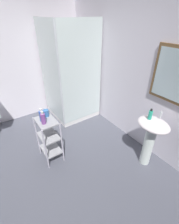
{
  "coord_description": "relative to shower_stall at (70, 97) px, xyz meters",
  "views": [
    {
      "loc": [
        1.65,
        -0.22,
        2.06
      ],
      "look_at": [
        0.08,
        0.86,
        0.88
      ],
      "focal_mm": 25.67,
      "sensor_mm": 36.0,
      "label": 1
    }
  ],
  "objects": [
    {
      "name": "shower_stall",
      "position": [
        0.0,
        0.0,
        0.0
      ],
      "size": [
        0.92,
        0.92,
        2.0
      ],
      "color": "white",
      "rests_on": "ground_plane"
    },
    {
      "name": "sink_faucet",
      "position": [
        1.89,
        0.41,
        0.4
      ],
      "size": [
        0.03,
        0.03,
        0.1
      ],
      "primitive_type": "cylinder",
      "color": "silver",
      "rests_on": "pedestal_sink"
    },
    {
      "name": "shampoo_bottle_blue",
      "position": [
        0.92,
        -0.93,
        0.36
      ],
      "size": [
        0.07,
        0.07,
        0.2
      ],
      "color": "#2E54AF",
      "rests_on": "storage_cart"
    },
    {
      "name": "wall_back",
      "position": [
        1.21,
        0.62,
        0.79
      ],
      "size": [
        4.2,
        0.14,
        2.5
      ],
      "color": "white",
      "rests_on": "ground_plane"
    },
    {
      "name": "conditioner_bottle_purple",
      "position": [
        1.0,
        -0.94,
        0.36
      ],
      "size": [
        0.06,
        0.06,
        0.2
      ],
      "color": "#8B4CA0",
      "rests_on": "storage_cart"
    },
    {
      "name": "hand_soap_bottle",
      "position": [
        1.82,
        0.27,
        0.42
      ],
      "size": [
        0.05,
        0.05,
        0.16
      ],
      "color": "#2DBC99",
      "rests_on": "pedestal_sink"
    },
    {
      "name": "storage_cart",
      "position": [
        0.95,
        -0.89,
        -0.03
      ],
      "size": [
        0.38,
        0.28,
        0.74
      ],
      "color": "silver",
      "rests_on": "ground_plane"
    },
    {
      "name": "ground_plane",
      "position": [
        1.21,
        -1.23,
        -0.47
      ],
      "size": [
        4.2,
        4.2,
        0.02
      ],
      "primitive_type": "cube",
      "color": "#4D4E5A"
    },
    {
      "name": "pedestal_sink",
      "position": [
        1.89,
        0.29,
        0.12
      ],
      "size": [
        0.46,
        0.37,
        0.81
      ],
      "color": "white",
      "rests_on": "ground_plane"
    },
    {
      "name": "rinse_cup",
      "position": [
        0.84,
        -0.84,
        0.33
      ],
      "size": [
        0.08,
        0.08,
        0.1
      ],
      "primitive_type": "cylinder",
      "color": "#3870B2",
      "rests_on": "storage_cart"
    }
  ]
}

